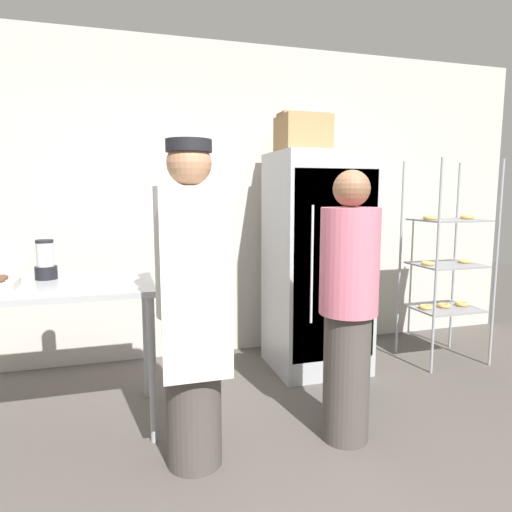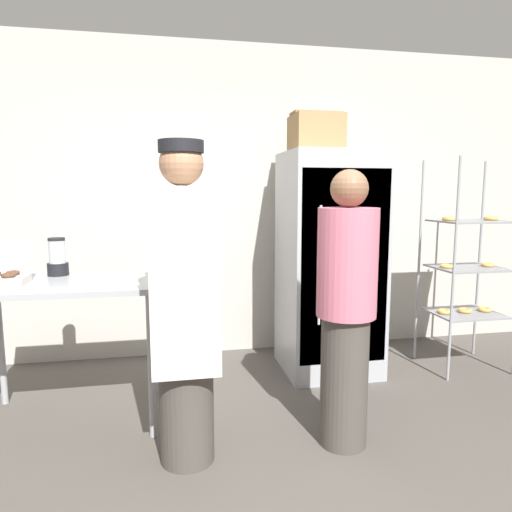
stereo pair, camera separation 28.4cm
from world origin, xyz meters
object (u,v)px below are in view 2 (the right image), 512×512
Objects in this scene: blender_pitcher at (57,259)px; person_customer at (346,309)px; refrigerator at (329,264)px; person_baker at (184,301)px; cardboard_storage_box at (316,133)px; donut_box at (2,277)px; baking_rack at (467,268)px.

blender_pitcher is 1.95m from person_customer.
blender_pitcher is at bearing 153.75° from person_customer.
person_customer is (-0.31, -1.13, -0.08)m from refrigerator.
person_baker reaches higher than blender_pitcher.
cardboard_storage_box is 1.97m from person_baker.
cardboard_storage_box is at bearing 47.44° from person_baker.
blender_pitcher is 2.18m from cardboard_storage_box.
person_baker is at bearing -132.56° from cardboard_storage_box.
cardboard_storage_box is (-0.10, 0.10, 1.06)m from refrigerator.
donut_box reaches higher than blender_pitcher.
blender_pitcher is (-3.21, -0.10, 0.18)m from baking_rack.
person_baker is (-1.12, -1.22, -1.05)m from cardboard_storage_box.
refrigerator is at bearing -44.55° from cardboard_storage_box.
baking_rack reaches higher than blender_pitcher.
cardboard_storage_box is at bearing 168.12° from baking_rack.
blender_pitcher is (0.27, 0.26, 0.07)m from donut_box.
cardboard_storage_box reaches higher than refrigerator.
baking_rack is 3.49m from donut_box.
baking_rack is 6.09× the size of donut_box.
baking_rack is at bearing 33.18° from person_customer.
refrigerator is at bearing 42.47° from person_baker.
cardboard_storage_box reaches higher than donut_box.
person_baker is (-2.39, -0.96, 0.05)m from baking_rack.
refrigerator reaches higher than person_customer.
donut_box is 0.38m from blender_pitcher.
person_customer reaches higher than donut_box.
donut_box is 2.09m from person_customer.
refrigerator is at bearing 74.68° from person_customer.
refrigerator is at bearing 171.92° from baking_rack.
refrigerator is 1.03× the size of person_baker.
refrigerator is 1.03× the size of baking_rack.
baking_rack is at bearing -8.08° from refrigerator.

